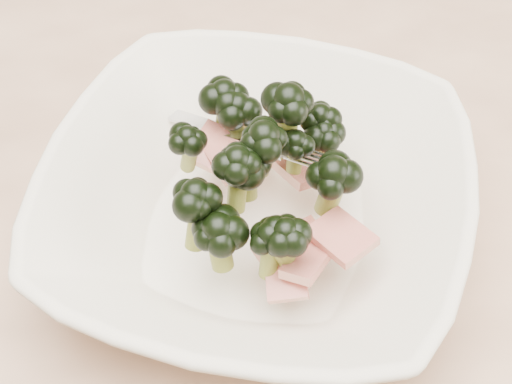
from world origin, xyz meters
The scene contains 2 objects.
dining_table centered at (0.00, 0.00, 0.65)m, with size 1.20×0.80×0.75m.
broccoli_dish centered at (0.10, 0.04, 0.79)m, with size 0.40×0.40×0.13m.
Camera 1 is at (0.07, -0.29, 1.20)m, focal length 50.00 mm.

